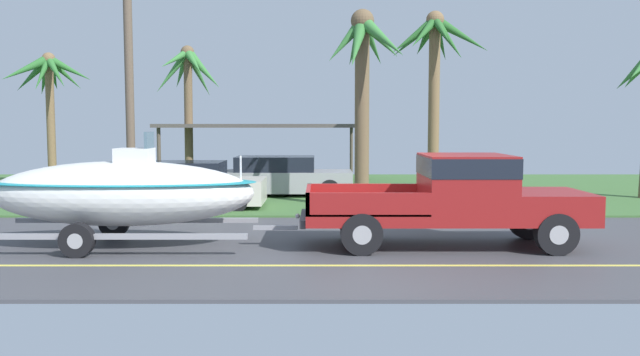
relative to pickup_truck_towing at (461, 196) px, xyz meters
name	(u,v)px	position (x,y,z in m)	size (l,w,h in m)	color
ground	(346,199)	(-1.94, 8.40, -1.05)	(36.00, 22.00, 0.11)	#424247
pickup_truck_towing	(461,196)	(0.00, 0.00, 0.00)	(5.84, 1.99, 1.86)	maroon
boat_on_trailer	(119,193)	(-6.90, 0.00, 0.06)	(6.50, 2.38, 2.32)	gray
parked_sedan_near	(184,186)	(-6.80, 5.82, -0.36)	(4.45, 1.94, 1.38)	beige
parked_sedan_far	(279,177)	(-4.24, 8.97, -0.36)	(4.73, 1.88, 1.38)	#99999E
carport_awning	(262,127)	(-5.17, 13.52, 1.34)	(7.90, 5.59, 2.48)	#4C4238
palm_tree_near_left	(45,83)	(-13.35, 12.02, 3.02)	(3.20, 2.70, 5.21)	brown
palm_tree_near_right	(431,56)	(0.83, 8.46, 3.65)	(3.49, 3.54, 6.15)	brown
palm_tree_far_left	(187,81)	(-7.87, 11.81, 3.06)	(2.73, 2.78, 5.45)	brown
palm_tree_far_right	(362,65)	(-1.63, 5.57, 3.10)	(2.36, 3.35, 5.72)	brown
utility_pole	(126,50)	(-8.20, 5.17, 3.49)	(0.24, 1.80, 8.74)	brown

